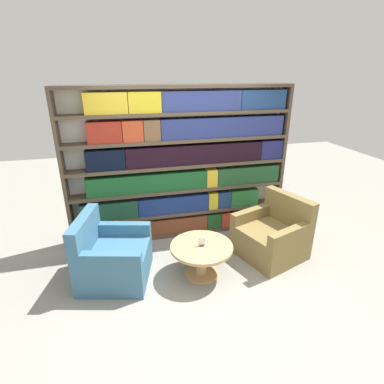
% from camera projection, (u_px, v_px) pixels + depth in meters
% --- Properties ---
extents(ground_plane, '(14.00, 14.00, 0.00)m').
position_uv_depth(ground_plane, '(205.00, 287.00, 3.84)').
color(ground_plane, gray).
extents(bookshelf, '(3.49, 0.30, 2.39)m').
position_uv_depth(bookshelf, '(182.00, 165.00, 4.71)').
color(bookshelf, silver).
rests_on(bookshelf, ground_plane).
extents(armchair_left, '(1.03, 1.04, 0.89)m').
position_uv_depth(armchair_left, '(112.00, 258.00, 3.91)').
color(armchair_left, '#386684').
rests_on(armchair_left, ground_plane).
extents(armchair_right, '(1.08, 1.09, 0.89)m').
position_uv_depth(armchair_right, '(272.00, 236.00, 4.43)').
color(armchair_right, olive).
rests_on(armchair_right, ground_plane).
extents(coffee_table, '(0.82, 0.82, 0.45)m').
position_uv_depth(coffee_table, '(201.00, 254.00, 3.95)').
color(coffee_table, tan).
rests_on(coffee_table, ground_plane).
extents(table_sign, '(0.10, 0.06, 0.12)m').
position_uv_depth(table_sign, '(202.00, 242.00, 3.89)').
color(table_sign, black).
rests_on(table_sign, coffee_table).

